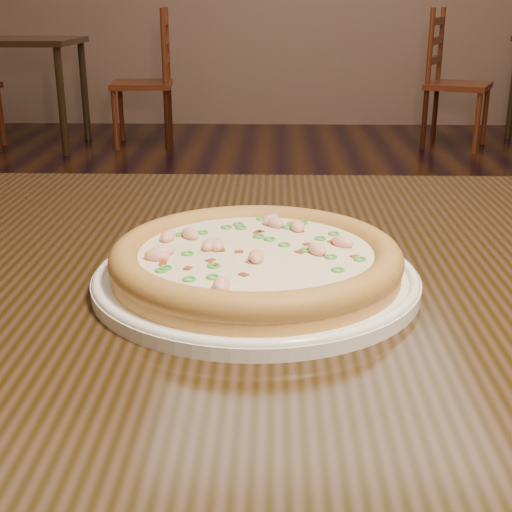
{
  "coord_description": "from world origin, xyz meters",
  "views": [
    {
      "loc": [
        -0.29,
        -1.58,
        1.0
      ],
      "look_at": [
        -0.3,
        -0.97,
        0.78
      ],
      "focal_mm": 50.0,
      "sensor_mm": 36.0,
      "label": 1
    }
  ],
  "objects_px": {
    "plate": "(256,277)",
    "chair_b": "(149,83)",
    "bg_table_left": "(5,53)",
    "chair_c": "(450,84)",
    "pizza": "(256,259)",
    "hero_table": "(372,356)"
  },
  "relations": [
    {
      "from": "plate",
      "to": "pizza",
      "type": "height_order",
      "value": "pizza"
    },
    {
      "from": "plate",
      "to": "hero_table",
      "type": "bearing_deg",
      "value": 22.62
    },
    {
      "from": "bg_table_left",
      "to": "plate",
      "type": "bearing_deg",
      "value": -67.34
    },
    {
      "from": "bg_table_left",
      "to": "chair_c",
      "type": "xyz_separation_m",
      "value": [
        3.11,
        0.1,
        -0.22
      ]
    },
    {
      "from": "plate",
      "to": "chair_b",
      "type": "bearing_deg",
      "value": 100.98
    },
    {
      "from": "pizza",
      "to": "chair_b",
      "type": "xyz_separation_m",
      "value": [
        -0.88,
        4.55,
        -0.34
      ]
    },
    {
      "from": "chair_b",
      "to": "chair_c",
      "type": "height_order",
      "value": "same"
    },
    {
      "from": "chair_c",
      "to": "plate",
      "type": "bearing_deg",
      "value": -105.36
    },
    {
      "from": "plate",
      "to": "bg_table_left",
      "type": "distance_m",
      "value": 4.82
    },
    {
      "from": "plate",
      "to": "chair_b",
      "type": "distance_m",
      "value": 4.64
    },
    {
      "from": "hero_table",
      "to": "chair_b",
      "type": "height_order",
      "value": "chair_b"
    },
    {
      "from": "bg_table_left",
      "to": "chair_b",
      "type": "bearing_deg",
      "value": 5.83
    },
    {
      "from": "pizza",
      "to": "chair_b",
      "type": "height_order",
      "value": "chair_b"
    },
    {
      "from": "pizza",
      "to": "chair_c",
      "type": "bearing_deg",
      "value": 74.64
    },
    {
      "from": "plate",
      "to": "chair_c",
      "type": "bearing_deg",
      "value": 74.64
    },
    {
      "from": "hero_table",
      "to": "plate",
      "type": "height_order",
      "value": "plate"
    },
    {
      "from": "plate",
      "to": "chair_b",
      "type": "xyz_separation_m",
      "value": [
        -0.88,
        4.55,
        -0.32
      ]
    },
    {
      "from": "pizza",
      "to": "bg_table_left",
      "type": "relative_size",
      "value": 0.27
    },
    {
      "from": "pizza",
      "to": "bg_table_left",
      "type": "bearing_deg",
      "value": 112.66
    },
    {
      "from": "chair_b",
      "to": "chair_c",
      "type": "distance_m",
      "value": 2.13
    },
    {
      "from": "hero_table",
      "to": "chair_b",
      "type": "relative_size",
      "value": 1.26
    },
    {
      "from": "bg_table_left",
      "to": "chair_c",
      "type": "bearing_deg",
      "value": 1.83
    }
  ]
}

